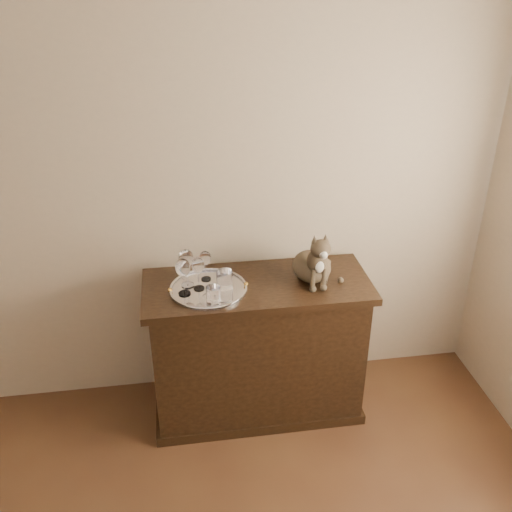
{
  "coord_description": "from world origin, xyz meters",
  "views": [
    {
      "loc": [
        0.21,
        -0.6,
        2.39
      ],
      "look_at": [
        0.6,
        1.95,
        1.01
      ],
      "focal_mm": 40.0,
      "sensor_mm": 36.0,
      "label": 1
    }
  ],
  "objects_px": {
    "wine_glass_d": "(198,273)",
    "tumbler_b": "(213,294)",
    "wine_glass_c": "(183,277)",
    "cat": "(312,253)",
    "sideboard": "(257,348)",
    "tumbler_c": "(225,279)",
    "tray": "(208,289)",
    "wine_glass_a": "(187,268)",
    "wine_glass_b": "(206,265)"
  },
  "relations": [
    {
      "from": "tumbler_c",
      "to": "wine_glass_d",
      "type": "bearing_deg",
      "value": 176.46
    },
    {
      "from": "tray",
      "to": "cat",
      "type": "height_order",
      "value": "cat"
    },
    {
      "from": "wine_glass_a",
      "to": "cat",
      "type": "bearing_deg",
      "value": -1.68
    },
    {
      "from": "wine_glass_c",
      "to": "tray",
      "type": "bearing_deg",
      "value": 13.36
    },
    {
      "from": "wine_glass_a",
      "to": "wine_glass_d",
      "type": "height_order",
      "value": "wine_glass_a"
    },
    {
      "from": "tray",
      "to": "wine_glass_d",
      "type": "xyz_separation_m",
      "value": [
        -0.05,
        0.01,
        0.09
      ]
    },
    {
      "from": "tray",
      "to": "wine_glass_b",
      "type": "distance_m",
      "value": 0.13
    },
    {
      "from": "sideboard",
      "to": "tumbler_c",
      "type": "relative_size",
      "value": 12.71
    },
    {
      "from": "wine_glass_d",
      "to": "tumbler_c",
      "type": "bearing_deg",
      "value": -3.54
    },
    {
      "from": "tray",
      "to": "cat",
      "type": "distance_m",
      "value": 0.57
    },
    {
      "from": "tumbler_c",
      "to": "wine_glass_b",
      "type": "bearing_deg",
      "value": 132.72
    },
    {
      "from": "wine_glass_c",
      "to": "cat",
      "type": "relative_size",
      "value": 0.65
    },
    {
      "from": "wine_glass_d",
      "to": "tumbler_b",
      "type": "xyz_separation_m",
      "value": [
        0.06,
        -0.14,
        -0.05
      ]
    },
    {
      "from": "wine_glass_b",
      "to": "wine_glass_d",
      "type": "xyz_separation_m",
      "value": [
        -0.04,
        -0.09,
        0.01
      ]
    },
    {
      "from": "wine_glass_a",
      "to": "cat",
      "type": "height_order",
      "value": "cat"
    },
    {
      "from": "wine_glass_d",
      "to": "wine_glass_b",
      "type": "bearing_deg",
      "value": 63.95
    },
    {
      "from": "wine_glass_a",
      "to": "wine_glass_c",
      "type": "bearing_deg",
      "value": -103.93
    },
    {
      "from": "tray",
      "to": "wine_glass_b",
      "type": "bearing_deg",
      "value": 92.62
    },
    {
      "from": "tumbler_b",
      "to": "wine_glass_a",
      "type": "bearing_deg",
      "value": 124.43
    },
    {
      "from": "tray",
      "to": "tumbler_c",
      "type": "relative_size",
      "value": 4.24
    },
    {
      "from": "tray",
      "to": "tumbler_b",
      "type": "height_order",
      "value": "tumbler_b"
    },
    {
      "from": "wine_glass_a",
      "to": "tray",
      "type": "bearing_deg",
      "value": -25.76
    },
    {
      "from": "tray",
      "to": "wine_glass_d",
      "type": "bearing_deg",
      "value": 167.37
    },
    {
      "from": "wine_glass_c",
      "to": "tumbler_b",
      "type": "relative_size",
      "value": 2.43
    },
    {
      "from": "sideboard",
      "to": "wine_glass_c",
      "type": "distance_m",
      "value": 0.66
    },
    {
      "from": "sideboard",
      "to": "wine_glass_b",
      "type": "xyz_separation_m",
      "value": [
        -0.26,
        0.07,
        0.52
      ]
    },
    {
      "from": "sideboard",
      "to": "tray",
      "type": "xyz_separation_m",
      "value": [
        -0.26,
        -0.03,
        0.43
      ]
    },
    {
      "from": "wine_glass_b",
      "to": "cat",
      "type": "height_order",
      "value": "cat"
    },
    {
      "from": "wine_glass_a",
      "to": "tumbler_b",
      "type": "height_order",
      "value": "wine_glass_a"
    },
    {
      "from": "sideboard",
      "to": "wine_glass_a",
      "type": "distance_m",
      "value": 0.65
    },
    {
      "from": "tray",
      "to": "tumbler_c",
      "type": "distance_m",
      "value": 0.1
    },
    {
      "from": "wine_glass_c",
      "to": "wine_glass_d",
      "type": "distance_m",
      "value": 0.09
    },
    {
      "from": "wine_glass_b",
      "to": "wine_glass_c",
      "type": "height_order",
      "value": "wine_glass_c"
    },
    {
      "from": "wine_glass_b",
      "to": "tumbler_b",
      "type": "relative_size",
      "value": 2.03
    },
    {
      "from": "tray",
      "to": "wine_glass_c",
      "type": "xyz_separation_m",
      "value": [
        -0.12,
        -0.03,
        0.1
      ]
    },
    {
      "from": "wine_glass_a",
      "to": "wine_glass_b",
      "type": "height_order",
      "value": "wine_glass_a"
    },
    {
      "from": "wine_glass_b",
      "to": "cat",
      "type": "bearing_deg",
      "value": -7.0
    },
    {
      "from": "sideboard",
      "to": "wine_glass_b",
      "type": "bearing_deg",
      "value": 165.31
    },
    {
      "from": "wine_glass_c",
      "to": "tumbler_c",
      "type": "height_order",
      "value": "wine_glass_c"
    },
    {
      "from": "tumbler_b",
      "to": "tray",
      "type": "bearing_deg",
      "value": 97.33
    },
    {
      "from": "wine_glass_d",
      "to": "sideboard",
      "type": "bearing_deg",
      "value": 3.62
    },
    {
      "from": "wine_glass_b",
      "to": "tumbler_c",
      "type": "distance_m",
      "value": 0.14
    },
    {
      "from": "tumbler_b",
      "to": "tumbler_c",
      "type": "relative_size",
      "value": 0.87
    },
    {
      "from": "wine_glass_c",
      "to": "wine_glass_d",
      "type": "height_order",
      "value": "wine_glass_c"
    },
    {
      "from": "wine_glass_b",
      "to": "wine_glass_c",
      "type": "xyz_separation_m",
      "value": [
        -0.12,
        -0.13,
        0.02
      ]
    },
    {
      "from": "wine_glass_d",
      "to": "tumbler_c",
      "type": "xyz_separation_m",
      "value": [
        0.13,
        -0.01,
        -0.04
      ]
    },
    {
      "from": "tumbler_c",
      "to": "cat",
      "type": "xyz_separation_m",
      "value": [
        0.46,
        0.03,
        0.1
      ]
    },
    {
      "from": "wine_glass_a",
      "to": "tumbler_c",
      "type": "bearing_deg",
      "value": -14.19
    },
    {
      "from": "wine_glass_a",
      "to": "wine_glass_c",
      "type": "height_order",
      "value": "wine_glass_a"
    },
    {
      "from": "tray",
      "to": "tumbler_b",
      "type": "relative_size",
      "value": 4.86
    }
  ]
}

